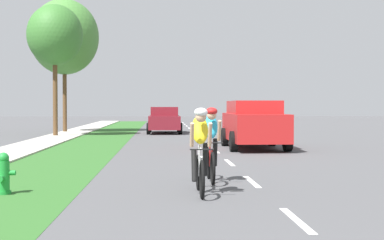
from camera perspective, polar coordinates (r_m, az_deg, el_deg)
name	(u,v)px	position (r m, az deg, el deg)	size (l,w,h in m)	color
ground_plane	(211,147)	(22.02, 1.94, -2.73)	(120.00, 120.00, 0.00)	#4C4C4F
grass_verge	(87,147)	(22.12, -10.55, -2.72)	(2.74, 70.00, 0.01)	#2D6026
sidewalk_concrete	(27,148)	(22.54, -16.32, -2.68)	(1.83, 70.00, 0.10)	#B2ADA3
lane_markings_center	(204,140)	(25.99, 1.18, -2.07)	(0.12, 53.80, 0.01)	white
fire_hydrant_green	(3,174)	(10.92, -18.47, -5.17)	(0.44, 0.38, 0.76)	#1E8C33
cyclist_lead	(200,150)	(10.28, 0.82, -3.04)	(0.42, 1.72, 1.58)	black
cyclist_trailing	(211,144)	(11.96, 1.89, -2.40)	(0.42, 1.72, 1.58)	black
suv_red	(254,123)	(21.34, 6.27, -0.32)	(2.15, 4.70, 1.79)	red
sedan_maroon	(164,120)	(32.82, -2.80, 0.01)	(1.98, 4.30, 1.52)	maroon
street_tree_near	(55,35)	(30.46, -13.65, 8.28)	(2.87, 2.87, 6.85)	brown
street_tree_far	(64,37)	(34.85, -12.73, 8.15)	(4.07, 4.07, 7.93)	brown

